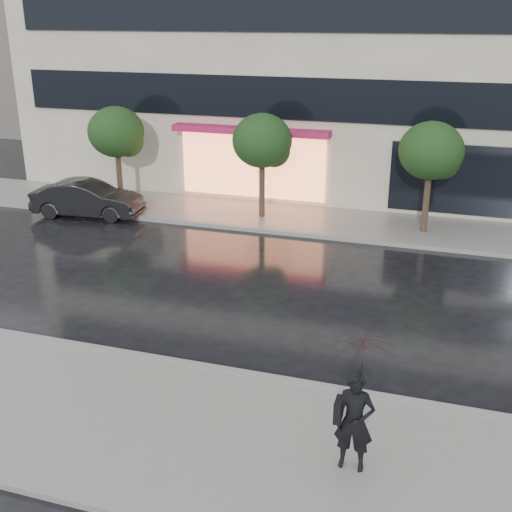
% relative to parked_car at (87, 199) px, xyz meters
% --- Properties ---
extents(ground, '(120.00, 120.00, 0.00)m').
position_rel_parked_car_xyz_m(ground, '(9.48, -8.30, -0.69)').
color(ground, black).
rests_on(ground, ground).
extents(sidewalk_near, '(60.00, 4.50, 0.12)m').
position_rel_parked_car_xyz_m(sidewalk_near, '(9.48, -11.55, -0.63)').
color(sidewalk_near, slate).
rests_on(sidewalk_near, ground).
extents(sidewalk_far, '(60.00, 3.50, 0.12)m').
position_rel_parked_car_xyz_m(sidewalk_far, '(9.48, 1.95, -0.63)').
color(sidewalk_far, slate).
rests_on(sidewalk_far, ground).
extents(curb_near, '(60.00, 0.25, 0.14)m').
position_rel_parked_car_xyz_m(curb_near, '(9.48, -9.30, -0.62)').
color(curb_near, gray).
rests_on(curb_near, ground).
extents(curb_far, '(60.00, 0.25, 0.14)m').
position_rel_parked_car_xyz_m(curb_far, '(9.48, 0.20, -0.62)').
color(curb_far, gray).
rests_on(curb_far, ground).
extents(tree_far_west, '(2.20, 2.20, 3.99)m').
position_rel_parked_car_xyz_m(tree_far_west, '(0.54, 1.73, 2.23)').
color(tree_far_west, '#33261C').
rests_on(tree_far_west, ground).
extents(tree_mid_west, '(2.20, 2.20, 3.99)m').
position_rel_parked_car_xyz_m(tree_mid_west, '(6.54, 1.73, 2.23)').
color(tree_mid_west, '#33261C').
rests_on(tree_mid_west, ground).
extents(tree_mid_east, '(2.20, 2.20, 3.99)m').
position_rel_parked_car_xyz_m(tree_mid_east, '(12.54, 1.73, 2.23)').
color(tree_mid_east, '#33261C').
rests_on(tree_mid_east, ground).
extents(parked_car, '(4.34, 1.95, 1.38)m').
position_rel_parked_car_xyz_m(parked_car, '(0.00, 0.00, 0.00)').
color(parked_car, black).
rests_on(parked_car, ground).
extents(pedestrian_with_umbrella, '(0.96, 0.97, 2.50)m').
position_rel_parked_car_xyz_m(pedestrian_with_umbrella, '(12.25, -11.60, 1.03)').
color(pedestrian_with_umbrella, black).
rests_on(pedestrian_with_umbrella, sidewalk_near).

